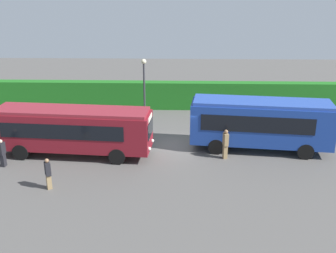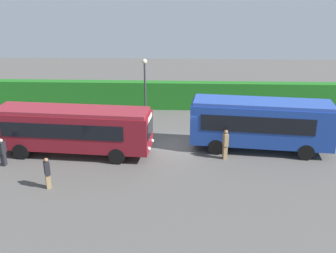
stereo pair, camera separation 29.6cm
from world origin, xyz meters
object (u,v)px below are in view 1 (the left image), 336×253
object	(u,v)px
bus_blue	(261,122)
person_left	(2,152)
bus_maroon	(73,129)
traffic_cone	(45,114)
person_right	(226,143)
lamppost	(144,85)
person_center	(48,173)

from	to	relation	value
bus_blue	person_left	size ratio (longest dim) A/B	5.37
person_left	bus_maroon	bearing A→B (deg)	31.34
bus_blue	traffic_cone	world-z (taller)	bus_blue
person_right	lamppost	bearing A→B (deg)	-58.21
bus_maroon	person_right	size ratio (longest dim) A/B	5.28
lamppost	person_left	bearing A→B (deg)	-139.07
bus_blue	person_right	xyz separation A→B (m)	(-2.35, -1.46, -0.88)
traffic_cone	lamppost	bearing A→B (deg)	-14.98
person_center	traffic_cone	size ratio (longest dim) A/B	2.87
person_right	traffic_cone	bearing A→B (deg)	-42.55
person_left	bus_blue	bearing A→B (deg)	16.87
traffic_cone	person_center	bearing A→B (deg)	-71.45
person_left	person_right	size ratio (longest dim) A/B	0.90
bus_blue	person_center	xyz separation A→B (m)	(-12.00, -5.60, -0.98)
bus_blue	lamppost	world-z (taller)	lamppost
bus_maroon	person_left	bearing A→B (deg)	-150.14
person_left	person_right	world-z (taller)	person_right
person_left	person_center	xyz separation A→B (m)	(3.54, -2.64, 0.03)
bus_maroon	person_center	xyz separation A→B (m)	(-0.25, -4.42, -0.84)
bus_maroon	person_right	distance (m)	9.44
traffic_cone	person_right	bearing A→B (deg)	-28.88
bus_blue	person_left	xyz separation A→B (m)	(-15.54, -2.96, -1.00)
bus_blue	lamppost	distance (m)	8.72
person_left	traffic_cone	size ratio (longest dim) A/B	2.82
bus_blue	person_right	bearing A→B (deg)	-141.33
bus_blue	person_center	bearing A→B (deg)	-148.32
traffic_cone	bus_blue	bearing A→B (deg)	-20.71
bus_maroon	traffic_cone	size ratio (longest dim) A/B	16.54
bus_blue	lamppost	size ratio (longest dim) A/B	1.76
bus_maroon	lamppost	distance (m)	6.60
lamppost	bus_maroon	bearing A→B (deg)	-128.94
bus_blue	person_right	size ratio (longest dim) A/B	4.83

